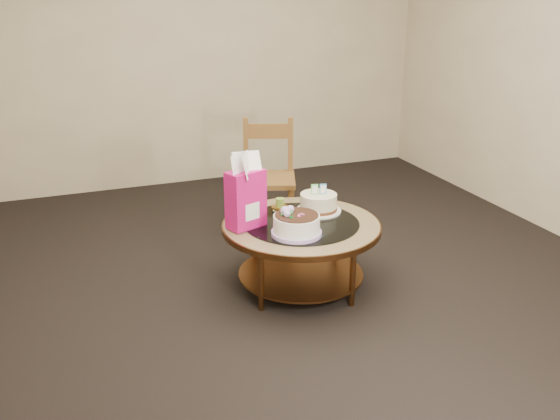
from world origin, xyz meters
name	(u,v)px	position (x,y,z in m)	size (l,w,h in m)	color
ground	(301,286)	(0.00, 0.00, 0.00)	(5.00, 5.00, 0.00)	black
room_walls	(304,48)	(0.00, 0.00, 1.54)	(4.52, 5.02, 2.61)	#C4B794
coffee_table	(301,234)	(0.00, 0.00, 0.38)	(1.02, 1.02, 0.46)	brown
decorated_cake	(296,226)	(-0.11, -0.17, 0.52)	(0.31, 0.31, 0.18)	#BA9ADA
cream_cake	(318,203)	(0.18, 0.14, 0.52)	(0.30, 0.30, 0.19)	white
gift_bag	(246,191)	(-0.35, 0.06, 0.69)	(0.27, 0.23, 0.47)	#CD137D
pillar_candle	(280,205)	(-0.04, 0.27, 0.49)	(0.12, 0.12, 0.09)	tan
dining_chair	(268,177)	(0.13, 0.99, 0.45)	(0.53, 0.53, 0.90)	brown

